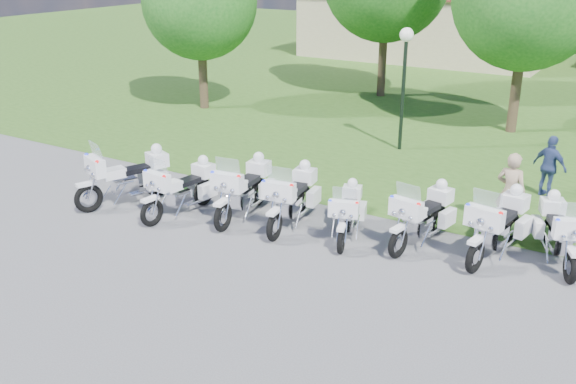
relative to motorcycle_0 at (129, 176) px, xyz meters
The scene contains 14 objects.
ground 4.34m from the motorcycle_0, ahead, with size 100.00×100.00×0.00m, color #535358.
grass_lawn 26.79m from the motorcycle_0, 80.89° to the left, with size 100.00×48.00×0.01m, color #31571B.
motorcycle_0 is the anchor object (origin of this frame).
motorcycle_1 1.66m from the motorcycle_0, ahead, with size 0.97×2.42×1.63m.
motorcycle_2 3.16m from the motorcycle_0, 15.60° to the left, with size 1.02×2.57×1.73m.
motorcycle_3 4.45m from the motorcycle_0, 13.06° to the left, with size 1.04×2.51×1.69m.
motorcycle_4 5.88m from the motorcycle_0, 10.10° to the left, with size 1.12×2.09×1.45m.
motorcycle_5 7.55m from the motorcycle_0, 12.20° to the left, with size 1.05×2.39×1.62m.
motorcycle_6 9.16m from the motorcycle_0, 11.53° to the left, with size 1.09×2.55×1.72m.
motorcycle_7 10.38m from the motorcycle_0, 12.46° to the left, with size 1.39×2.25×1.62m.
lamp_post 9.44m from the motorcycle_0, 62.58° to the left, with size 0.44×0.44×3.95m.
building_west 27.53m from the motorcycle_0, 93.67° to the left, with size 14.56×8.32×4.10m.
bystander_a 9.44m from the motorcycle_0, 20.45° to the left, with size 0.69×0.45×1.90m, color tan.
bystander_c 11.05m from the motorcycle_0, 33.48° to the left, with size 0.98×0.41×1.67m, color navy.
Camera 1 is at (7.37, -10.68, 6.22)m, focal length 40.00 mm.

